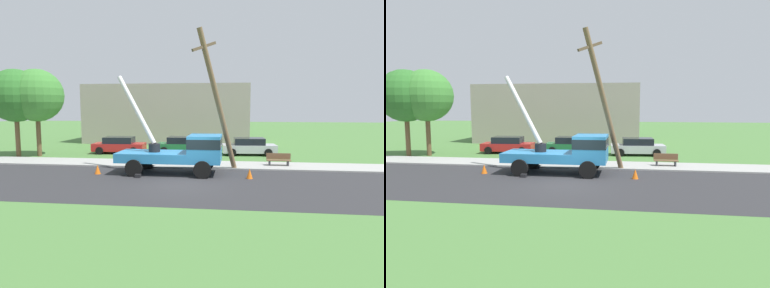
{
  "view_description": "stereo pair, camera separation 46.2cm",
  "coord_description": "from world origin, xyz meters",
  "views": [
    {
      "loc": [
        2.57,
        -17.14,
        4.04
      ],
      "look_at": [
        0.08,
        2.64,
        1.81
      ],
      "focal_mm": 31.55,
      "sensor_mm": 36.0,
      "label": 1
    },
    {
      "loc": [
        3.03,
        -17.07,
        4.04
      ],
      "look_at": [
        0.08,
        2.64,
        1.81
      ],
      "focal_mm": 31.55,
      "sensor_mm": 36.0,
      "label": 2
    }
  ],
  "objects": [
    {
      "name": "leaning_utility_pole",
      "position": [
        1.54,
        3.44,
        4.39
      ],
      "size": [
        2.74,
        2.8,
        8.59
      ],
      "color": "brown",
      "rests_on": "ground"
    },
    {
      "name": "ground_plane",
      "position": [
        0.0,
        12.0,
        0.0
      ],
      "size": [
        120.0,
        120.0,
        0.0
      ],
      "primitive_type": "plane",
      "color": "#477538"
    },
    {
      "name": "traffic_cone_ahead",
      "position": [
        3.46,
        1.72,
        0.28
      ],
      "size": [
        0.36,
        0.36,
        0.56
      ],
      "primitive_type": "cone",
      "color": "orange",
      "rests_on": "ground"
    },
    {
      "name": "sidewalk_strip",
      "position": [
        0.0,
        5.68,
        0.05
      ],
      "size": [
        80.0,
        2.9,
        0.1
      ],
      "primitive_type": "cube",
      "color": "#9E9E99",
      "rests_on": "ground"
    },
    {
      "name": "parked_sedan_green",
      "position": [
        -1.82,
        11.37,
        0.71
      ],
      "size": [
        4.43,
        2.06,
        1.42
      ],
      "color": "#1E6638",
      "rests_on": "ground"
    },
    {
      "name": "parked_sedan_silver",
      "position": [
        3.81,
        11.09,
        0.71
      ],
      "size": [
        4.52,
        2.23,
        1.42
      ],
      "color": "#B7B7BF",
      "rests_on": "ground"
    },
    {
      "name": "roadside_tree_far",
      "position": [
        -13.16,
        8.3,
        4.89
      ],
      "size": [
        4.19,
        4.19,
        7.0
      ],
      "color": "brown",
      "rests_on": "ground"
    },
    {
      "name": "parked_sedan_red",
      "position": [
        -7.28,
        10.76,
        0.71
      ],
      "size": [
        4.5,
        2.2,
        1.42
      ],
      "color": "#B21E1E",
      "rests_on": "ground"
    },
    {
      "name": "lowrise_building_backdrop",
      "position": [
        -4.86,
        20.45,
        3.2
      ],
      "size": [
        18.0,
        6.0,
        6.4
      ],
      "primitive_type": "cube",
      "color": "#A5998C",
      "rests_on": "ground"
    },
    {
      "name": "road_asphalt",
      "position": [
        0.0,
        0.0,
        0.0
      ],
      "size": [
        80.0,
        8.46,
        0.01
      ],
      "primitive_type": "cube",
      "color": "#2B2B2D",
      "rests_on": "ground"
    },
    {
      "name": "park_bench",
      "position": [
        5.55,
        5.74,
        0.46
      ],
      "size": [
        1.6,
        0.45,
        0.9
      ],
      "color": "brown",
      "rests_on": "ground"
    },
    {
      "name": "roadside_tree_near",
      "position": [
        -14.61,
        7.73,
        4.86
      ],
      "size": [
        4.16,
        4.16,
        6.96
      ],
      "color": "brown",
      "rests_on": "ground"
    },
    {
      "name": "traffic_cone_behind",
      "position": [
        -5.53,
        1.9,
        0.28
      ],
      "size": [
        0.36,
        0.36,
        0.56
      ],
      "primitive_type": "cone",
      "color": "orange",
      "rests_on": "ground"
    },
    {
      "name": "utility_truck",
      "position": [
        -0.42,
        2.64,
        1.41
      ],
      "size": [
        6.76,
        3.2,
        5.98
      ],
      "color": "#2D84C6",
      "rests_on": "ground"
    }
  ]
}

